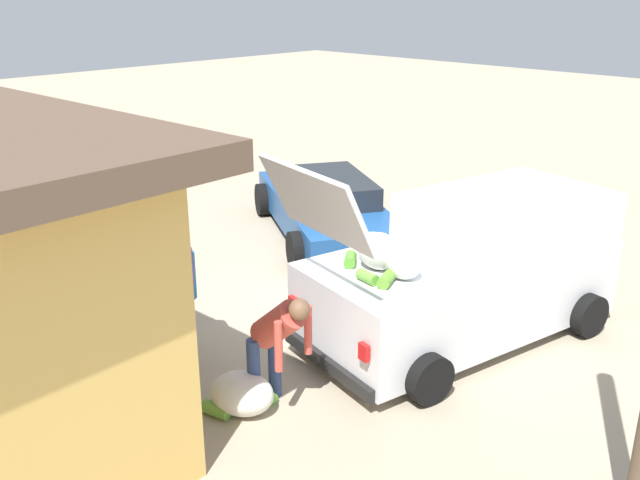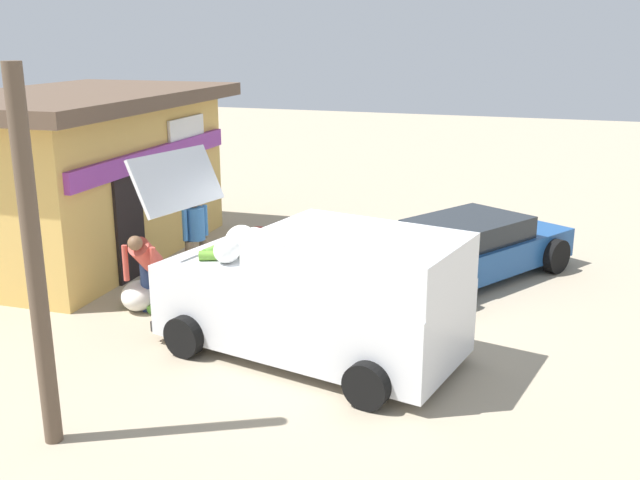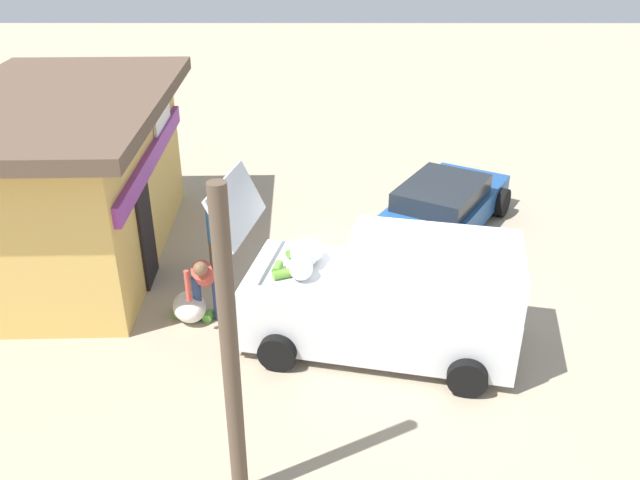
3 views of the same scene
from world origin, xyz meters
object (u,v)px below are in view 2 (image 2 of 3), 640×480
at_px(storefront_bar, 83,173).
at_px(paint_bucket, 259,237).
at_px(vendor_standing, 196,233).
at_px(parked_sedan, 467,249).
at_px(customer_bending, 147,264).
at_px(unloaded_banana_pile, 139,296).
at_px(delivery_van, 319,293).

relative_size(storefront_bar, paint_bucket, 17.06).
distance_m(vendor_standing, paint_bucket, 2.71).
bearing_deg(parked_sedan, customer_bending, 128.45).
relative_size(parked_sedan, unloaded_banana_pile, 5.26).
bearing_deg(delivery_van, unloaded_banana_pile, 78.00).
bearing_deg(parked_sedan, storefront_bar, 97.88).
distance_m(storefront_bar, parked_sedan, 7.76).
height_order(storefront_bar, vendor_standing, storefront_bar).
height_order(storefront_bar, parked_sedan, storefront_bar).
xyz_separation_m(parked_sedan, paint_bucket, (0.65, 4.53, -0.36)).
distance_m(storefront_bar, delivery_van, 6.87).
distance_m(storefront_bar, customer_bending, 4.06).
relative_size(parked_sedan, customer_bending, 3.27).
relative_size(delivery_van, parked_sedan, 1.05).
relative_size(storefront_bar, vendor_standing, 4.15).
bearing_deg(customer_bending, delivery_van, -99.20).
height_order(parked_sedan, vendor_standing, vendor_standing).
bearing_deg(vendor_standing, storefront_bar, 73.35).
bearing_deg(storefront_bar, customer_bending, -130.58).
distance_m(delivery_van, vendor_standing, 3.80).
distance_m(storefront_bar, unloaded_banana_pile, 3.86).
bearing_deg(paint_bucket, delivery_van, -147.76).
bearing_deg(parked_sedan, vendor_standing, 112.84).
xyz_separation_m(storefront_bar, paint_bucket, (1.71, -3.07, -1.52)).
bearing_deg(paint_bucket, customer_bending, 179.33).
xyz_separation_m(delivery_van, vendor_standing, (2.19, 3.11, 0.03)).
relative_size(vendor_standing, paint_bucket, 4.12).
xyz_separation_m(parked_sedan, unloaded_banana_pile, (-3.41, 4.93, -0.33)).
xyz_separation_m(storefront_bar, customer_bending, (-2.58, -3.02, -0.83)).
relative_size(customer_bending, unloaded_banana_pile, 1.61).
height_order(delivery_van, parked_sedan, delivery_van).
relative_size(storefront_bar, parked_sedan, 1.45).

